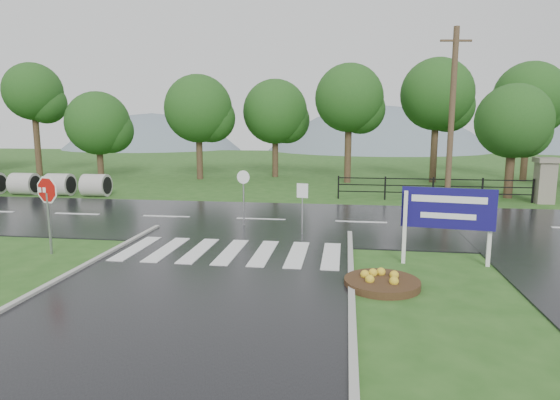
# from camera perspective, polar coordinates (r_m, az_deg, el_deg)

# --- Properties ---
(ground) EXTENTS (120.00, 120.00, 0.00)m
(ground) POSITION_cam_1_polar(r_m,az_deg,el_deg) (9.70, -13.38, -14.35)
(ground) COLOR #26501A
(ground) RESTS_ON ground
(main_road) EXTENTS (90.00, 8.00, 0.04)m
(main_road) POSITION_cam_1_polar(r_m,az_deg,el_deg) (18.95, -2.34, -2.47)
(main_road) COLOR black
(main_road) RESTS_ON ground
(walkway) EXTENTS (2.20, 11.00, 0.04)m
(walkway) POSITION_cam_1_polar(r_m,az_deg,el_deg) (13.82, 29.80, -8.15)
(walkway) COLOR black
(walkway) RESTS_ON ground
(crosswalk) EXTENTS (6.50, 2.80, 0.02)m
(crosswalk) POSITION_cam_1_polar(r_m,az_deg,el_deg) (14.18, -6.00, -6.28)
(crosswalk) COLOR silver
(crosswalk) RESTS_ON ground
(pillar_west) EXTENTS (1.00, 1.00, 2.24)m
(pillar_west) POSITION_cam_1_polar(r_m,az_deg,el_deg) (26.23, 29.58, 2.20)
(pillar_west) COLOR gray
(pillar_west) RESTS_ON ground
(fence_west) EXTENTS (9.58, 0.08, 1.20)m
(fence_west) POSITION_cam_1_polar(r_m,az_deg,el_deg) (24.84, 18.17, 1.56)
(fence_west) COLOR black
(fence_west) RESTS_ON ground
(hills) EXTENTS (102.00, 48.00, 48.00)m
(hills) POSITION_cam_1_polar(r_m,az_deg,el_deg) (75.77, 7.92, -5.68)
(hills) COLOR slate
(hills) RESTS_ON ground
(treeline) EXTENTS (83.20, 5.20, 10.00)m
(treeline) POSITION_cam_1_polar(r_m,az_deg,el_deg) (32.56, 3.84, 2.44)
(treeline) COLOR #184314
(treeline) RESTS_ON ground
(culvert_pipes) EXTENTS (9.70, 1.20, 1.20)m
(culvert_pipes) POSITION_cam_1_polar(r_m,az_deg,el_deg) (29.26, -28.70, 1.74)
(culvert_pipes) COLOR #9E9B93
(culvert_pipes) RESTS_ON ground
(stop_sign) EXTENTS (1.07, 0.33, 2.49)m
(stop_sign) POSITION_cam_1_polar(r_m,az_deg,el_deg) (15.33, -26.50, 0.40)
(stop_sign) COLOR #939399
(stop_sign) RESTS_ON ground
(estate_billboard) EXTENTS (2.43, 0.43, 2.14)m
(estate_billboard) POSITION_cam_1_polar(r_m,az_deg,el_deg) (13.48, 19.78, -1.43)
(estate_billboard) COLOR silver
(estate_billboard) RESTS_ON ground
(flower_bed) EXTENTS (1.80, 1.80, 0.36)m
(flower_bed) POSITION_cam_1_polar(r_m,az_deg,el_deg) (11.57, 12.33, -9.67)
(flower_bed) COLOR #332111
(flower_bed) RESTS_ON ground
(reg_sign_small) EXTENTS (0.40, 0.13, 1.83)m
(reg_sign_small) POSITION_cam_1_polar(r_m,az_deg,el_deg) (16.10, 2.75, 0.24)
(reg_sign_small) COLOR #939399
(reg_sign_small) RESTS_ON ground
(reg_sign_round) EXTENTS (0.49, 0.10, 2.14)m
(reg_sign_round) POSITION_cam_1_polar(r_m,az_deg,el_deg) (17.57, -4.47, 1.10)
(reg_sign_round) COLOR #939399
(reg_sign_round) RESTS_ON ground
(utility_pole_east) EXTENTS (1.48, 0.31, 8.36)m
(utility_pole_east) POSITION_cam_1_polar(r_m,az_deg,el_deg) (24.27, 20.20, 9.64)
(utility_pole_east) COLOR #473523
(utility_pole_east) RESTS_ON ground
(entrance_tree_left) EXTENTS (3.80, 3.80, 5.90)m
(entrance_tree_left) POSITION_cam_1_polar(r_m,az_deg,el_deg) (27.10, 26.58, 8.55)
(entrance_tree_left) COLOR #3D2B1C
(entrance_tree_left) RESTS_ON ground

